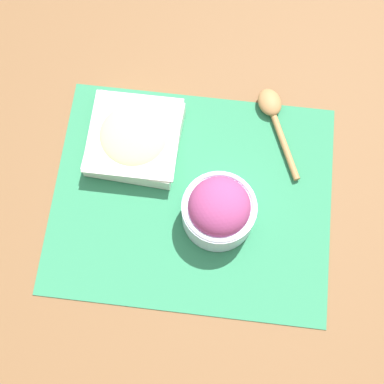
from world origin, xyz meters
name	(u,v)px	position (x,y,z in m)	size (l,w,h in m)	color
ground_plane	(192,198)	(0.00, 0.00, 0.00)	(3.00, 3.00, 0.00)	brown
placemat	(192,198)	(0.00, 0.00, 0.00)	(0.50, 0.41, 0.00)	#2D7A51
onion_bowl	(219,210)	(-0.05, 0.03, 0.05)	(0.13, 0.13, 0.10)	silver
cucumber_bowl	(135,138)	(0.12, -0.09, 0.03)	(0.17, 0.17, 0.05)	silver
wooden_spoon	(273,113)	(-0.13, -0.18, 0.01)	(0.10, 0.18, 0.02)	#9E7042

